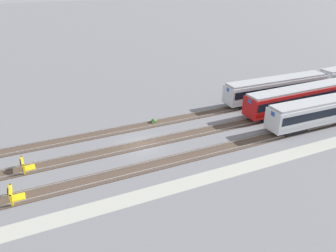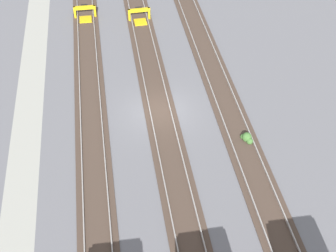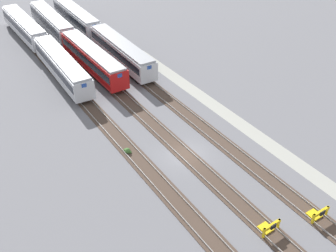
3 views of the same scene
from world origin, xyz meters
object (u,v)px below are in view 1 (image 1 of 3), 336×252
object	(u,v)px
subway_car_front_row_leftmost	(276,88)
bumper_stop_near_inner_track	(26,165)
subway_car_front_row_rightmost	(326,110)
subway_car_front_row_right_inner	(299,98)
bumper_stop_nearest_track	(14,195)
weed_clump	(154,121)

from	to	relation	value
subway_car_front_row_leftmost	bumper_stop_near_inner_track	distance (m)	37.63
bumper_stop_near_inner_track	subway_car_front_row_rightmost	bearing A→B (deg)	-7.35
subway_car_front_row_rightmost	subway_car_front_row_right_inner	bearing A→B (deg)	90.00
subway_car_front_row_rightmost	bumper_stop_nearest_track	bearing A→B (deg)	-179.96
subway_car_front_row_leftmost	subway_car_front_row_rightmost	distance (m)	9.64
subway_car_front_row_right_inner	weed_clump	world-z (taller)	subway_car_front_row_right_inner
subway_car_front_row_rightmost	weed_clump	xyz separation A→B (m)	(-20.71, 10.00, -1.80)
subway_car_front_row_leftmost	subway_car_front_row_rightmost	xyz separation A→B (m)	(-0.00, -9.64, 0.00)
weed_clump	subway_car_front_row_right_inner	bearing A→B (deg)	-13.96
bumper_stop_nearest_track	bumper_stop_near_inner_track	xyz separation A→B (m)	(1.25, 4.84, 0.00)
subway_car_front_row_right_inner	bumper_stop_nearest_track	bearing A→B (deg)	-172.79
bumper_stop_near_inner_track	weed_clump	xyz separation A→B (m)	(16.58, 5.19, -0.27)
subway_car_front_row_right_inner	subway_car_front_row_rightmost	world-z (taller)	same
bumper_stop_near_inner_track	weed_clump	world-z (taller)	bumper_stop_near_inner_track
subway_car_front_row_leftmost	bumper_stop_near_inner_track	xyz separation A→B (m)	(-37.28, -4.83, -1.53)
bumper_stop_nearest_track	weed_clump	bearing A→B (deg)	29.35
weed_clump	bumper_stop_nearest_track	bearing A→B (deg)	-150.65
subway_car_front_row_leftmost	subway_car_front_row_right_inner	xyz separation A→B (m)	(0.00, -4.79, 0.00)
subway_car_front_row_right_inner	bumper_stop_nearest_track	size ratio (longest dim) A/B	9.00
bumper_stop_near_inner_track	subway_car_front_row_right_inner	bearing A→B (deg)	0.06
subway_car_front_row_right_inner	subway_car_front_row_rightmost	xyz separation A→B (m)	(-0.00, -4.85, 0.00)
subway_car_front_row_rightmost	bumper_stop_near_inner_track	distance (m)	37.62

